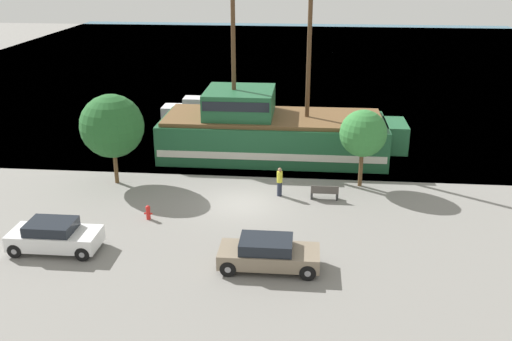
% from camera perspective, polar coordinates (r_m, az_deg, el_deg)
% --- Properties ---
extents(ground_plane, '(160.00, 160.00, 0.00)m').
position_cam_1_polar(ground_plane, '(31.34, -1.41, -3.32)').
color(ground_plane, gray).
extents(water_surface, '(80.00, 80.00, 0.00)m').
position_cam_1_polar(water_surface, '(73.57, 2.61, 10.91)').
color(water_surface, '#38667F').
rests_on(water_surface, ground).
extents(pirate_ship, '(16.09, 5.52, 11.45)m').
position_cam_1_polar(pirate_ship, '(38.08, 1.53, 3.88)').
color(pirate_ship, '#1E5633').
rests_on(pirate_ship, water_surface).
extents(moored_boat_dockside, '(7.91, 1.82, 1.84)m').
position_cam_1_polar(moored_boat_dockside, '(47.04, -4.68, 5.93)').
color(moored_boat_dockside, silver).
rests_on(moored_boat_dockside, water_surface).
extents(parked_car_curb_front, '(4.36, 1.84, 1.42)m').
position_cam_1_polar(parked_car_curb_front, '(24.91, 1.24, -8.30)').
color(parked_car_curb_front, '#7F705B').
rests_on(parked_car_curb_front, ground_plane).
extents(parked_car_curb_mid, '(4.08, 1.84, 1.45)m').
position_cam_1_polar(parked_car_curb_mid, '(27.89, -19.51, -6.20)').
color(parked_car_curb_mid, white).
rests_on(parked_car_curb_mid, ground_plane).
extents(fire_hydrant, '(0.42, 0.25, 0.76)m').
position_cam_1_polar(fire_hydrant, '(29.92, -10.73, -4.08)').
color(fire_hydrant, red).
rests_on(fire_hydrant, ground_plane).
extents(bench_promenade_east, '(1.53, 0.45, 0.85)m').
position_cam_1_polar(bench_promenade_east, '(31.91, 6.87, -2.17)').
color(bench_promenade_east, '#4C4742').
rests_on(bench_promenade_east, ground_plane).
extents(pedestrian_walking_near, '(0.32, 0.32, 1.68)m').
position_cam_1_polar(pedestrian_walking_near, '(32.03, 2.38, -1.12)').
color(pedestrian_walking_near, '#232838').
rests_on(pedestrian_walking_near, ground_plane).
extents(tree_row_east, '(3.69, 3.69, 5.37)m').
position_cam_1_polar(tree_row_east, '(34.00, -14.21, 4.33)').
color(tree_row_east, brown).
rests_on(tree_row_east, ground_plane).
extents(tree_row_mideast, '(2.71, 2.71, 4.59)m').
position_cam_1_polar(tree_row_mideast, '(33.15, 10.67, 3.65)').
color(tree_row_mideast, brown).
rests_on(tree_row_mideast, ground_plane).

